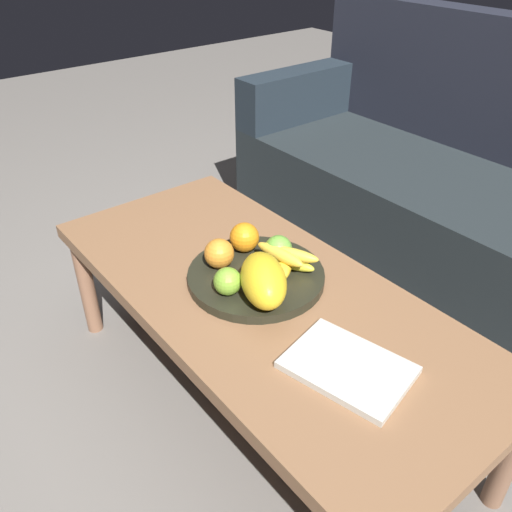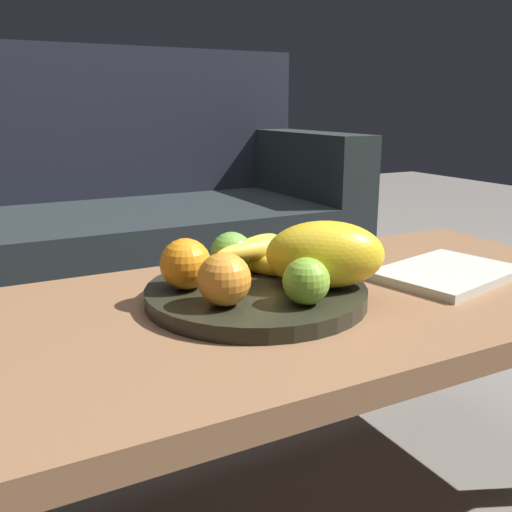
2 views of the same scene
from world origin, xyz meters
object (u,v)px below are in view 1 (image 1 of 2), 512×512
banana_bunch (286,260)px  coffee_table (261,303)px  apple_front (228,281)px  melon_large_front (263,280)px  orange_front (219,253)px  orange_left (244,237)px  apple_left (278,249)px  couch (454,192)px  fruit_bowl (256,276)px  magazine (348,367)px

banana_bunch → coffee_table: bearing=-86.3°
apple_front → melon_large_front: bearing=38.0°
orange_front → orange_left: bearing=102.1°
apple_left → banana_bunch: apple_left is taller
orange_front → apple_left: orange_front is taller
couch → fruit_bowl: (0.08, -1.03, 0.11)m
orange_left → apple_front: bearing=-49.3°
apple_left → melon_large_front: bearing=-52.9°
melon_large_front → banana_bunch: (-0.06, 0.12, -0.03)m
orange_left → apple_front: size_ratio=1.16×
apple_front → banana_bunch: (0.01, 0.18, -0.01)m
couch → orange_front: couch is taller
fruit_bowl → orange_front: (-0.08, -0.06, 0.05)m
orange_front → orange_left: (-0.02, 0.10, 0.00)m
orange_left → apple_left: bearing=21.2°
apple_left → magazine: size_ratio=0.29×
orange_front → apple_front: (0.11, -0.05, -0.00)m
fruit_bowl → orange_left: bearing=158.0°
orange_left → banana_bunch: orange_left is taller
apple_left → banana_bunch: (0.04, -0.01, -0.01)m
melon_large_front → orange_left: melon_large_front is taller
orange_left → banana_bunch: bearing=11.9°
couch → apple_front: size_ratio=24.59×
couch → orange_front: bearing=-89.9°
banana_bunch → magazine: size_ratio=0.67×
banana_bunch → magazine: banana_bunch is taller
fruit_bowl → banana_bunch: 0.09m
apple_left → orange_front: bearing=-119.3°
melon_large_front → orange_front: (-0.18, -0.00, -0.01)m
apple_front → apple_left: apple_left is taller
melon_large_front → apple_left: size_ratio=2.53×
fruit_bowl → orange_left: 0.12m
coffee_table → magazine: (0.33, -0.03, 0.05)m
coffee_table → orange_left: 0.19m
banana_bunch → fruit_bowl: bearing=-116.7°
apple_front → magazine: (0.34, 0.06, -0.05)m
apple_front → banana_bunch: bearing=86.7°
orange_front → couch: bearing=90.1°
orange_front → magazine: orange_front is taller
apple_left → couch: bearing=94.7°
orange_front → apple_front: 0.12m
apple_left → banana_bunch: bearing=-11.9°
couch → magazine: size_ratio=6.80×
magazine → coffee_table: bearing=161.5°
orange_front → magazine: 0.45m
banana_bunch → couch: bearing=97.0°
apple_left → magazine: apple_left is taller
couch → orange_left: bearing=-91.1°
coffee_table → banana_bunch: 0.13m
orange_left → melon_large_front: bearing=-25.6°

